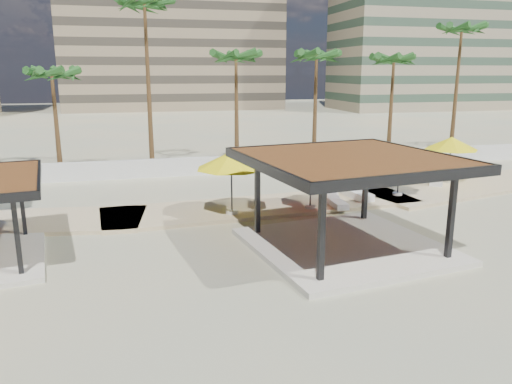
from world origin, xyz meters
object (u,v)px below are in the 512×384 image
Objects in this scene: umbrella_c at (311,161)px; lounger_c at (357,194)px; lounger_b at (337,203)px; lounger_d at (436,180)px; pavilion_central at (348,194)px.

umbrella_c is 4.02m from lounger_c.
lounger_d reaches higher than lounger_b.
lounger_b is 0.79× the size of lounger_c.
umbrella_c is 1.57× the size of lounger_d.
pavilion_central is 2.35× the size of umbrella_c.
pavilion_central is at bearing 166.29° from lounger_d.
lounger_d is at bearing 20.25° from umbrella_c.
lounger_c is at bearing 23.47° from umbrella_c.
pavilion_central is at bearing 145.11° from lounger_c.
umbrella_c is at bearing 144.79° from lounger_d.
umbrella_c is at bearing 107.06° from lounger_c.
lounger_c is at bearing 53.39° from pavilion_central.
lounger_b is (1.94, 5.38, -1.85)m from pavilion_central.
lounger_c is 6.55m from lounger_d.
umbrella_c reaches higher than lounger_c.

